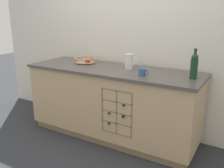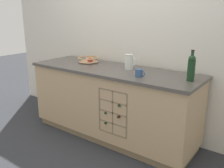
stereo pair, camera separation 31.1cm
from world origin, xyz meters
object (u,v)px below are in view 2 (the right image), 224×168
(fruit_bowl, at_px, (89,59))
(white_pitcher, at_px, (129,61))
(ceramic_mug, at_px, (139,73))
(standing_wine_bottle, at_px, (191,67))

(fruit_bowl, bearing_deg, white_pitcher, -2.20)
(ceramic_mug, relative_size, standing_wine_bottle, 0.37)
(white_pitcher, height_order, standing_wine_bottle, standing_wine_bottle)
(standing_wine_bottle, bearing_deg, fruit_bowl, 175.84)
(white_pitcher, bearing_deg, standing_wine_bottle, -5.84)
(fruit_bowl, distance_m, ceramic_mug, 0.99)
(white_pitcher, distance_m, ceramic_mug, 0.37)
(ceramic_mug, distance_m, standing_wine_bottle, 0.54)
(white_pitcher, bearing_deg, fruit_bowl, 177.80)
(ceramic_mug, bearing_deg, fruit_bowl, 164.62)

